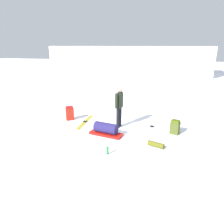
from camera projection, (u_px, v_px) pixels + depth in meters
The scene contains 12 objects.
ground_plane at pixel (112, 128), 8.38m from camera, with size 80.00×80.00×0.00m, color white.
distant_snow_ridge at pixel (127, 59), 25.68m from camera, with size 19.87×5.00×3.18m, color white.
skier_standing at pixel (119, 105), 8.20m from camera, with size 0.28×0.56×1.70m.
ski_pair_near at pixel (152, 127), 8.46m from camera, with size 1.86×1.05×0.05m.
ski_pair_far at pixel (85, 122), 9.01m from camera, with size 0.21×1.79×0.05m.
backpack_large_dark at pixel (175, 127), 7.75m from camera, with size 0.39×0.36×0.55m.
backpack_bright at pixel (70, 113), 9.22m from camera, with size 0.43×0.41×0.63m.
ski_poles_planted_near at pixel (104, 104), 9.40m from camera, with size 0.23×0.12×1.22m.
ski_poles_planted_far at pixel (119, 101), 9.72m from camera, with size 0.20×0.11×1.31m.
gear_sled at pixel (106, 129), 7.66m from camera, with size 1.33×0.69×0.49m.
sleeping_mat_rolled at pixel (156, 145), 6.78m from camera, with size 0.18×0.18×0.55m, color #595919.
thermos_bottle at pixel (107, 150), 6.32m from camera, with size 0.07×0.07×0.26m, color #21732B.
Camera 1 is at (1.87, -7.51, 3.26)m, focal length 32.27 mm.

